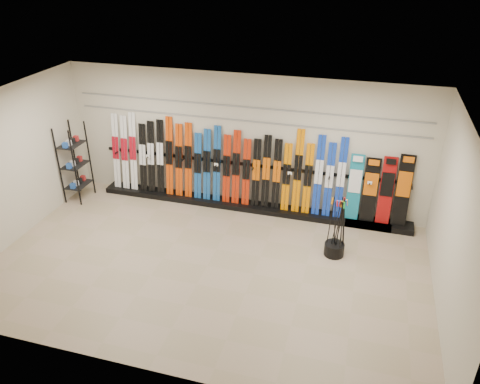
# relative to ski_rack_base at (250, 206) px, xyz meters

# --- Properties ---
(floor) EXTENTS (8.00, 8.00, 0.00)m
(floor) POSITION_rel_ski_rack_base_xyz_m (-0.22, -2.28, -0.06)
(floor) COLOR #9D8B6C
(floor) RESTS_ON ground
(back_wall) EXTENTS (8.00, 0.00, 8.00)m
(back_wall) POSITION_rel_ski_rack_base_xyz_m (-0.22, 0.22, 1.44)
(back_wall) COLOR beige
(back_wall) RESTS_ON floor
(left_wall) EXTENTS (0.00, 5.00, 5.00)m
(left_wall) POSITION_rel_ski_rack_base_xyz_m (-4.22, -2.28, 1.44)
(left_wall) COLOR beige
(left_wall) RESTS_ON floor
(right_wall) EXTENTS (0.00, 5.00, 5.00)m
(right_wall) POSITION_rel_ski_rack_base_xyz_m (3.78, -2.28, 1.44)
(right_wall) COLOR beige
(right_wall) RESTS_ON floor
(ceiling) EXTENTS (8.00, 8.00, 0.00)m
(ceiling) POSITION_rel_ski_rack_base_xyz_m (-0.22, -2.28, 2.94)
(ceiling) COLOR silver
(ceiling) RESTS_ON back_wall
(ski_rack_base) EXTENTS (8.00, 0.40, 0.12)m
(ski_rack_base) POSITION_rel_ski_rack_base_xyz_m (0.00, 0.00, 0.00)
(ski_rack_base) COLOR black
(ski_rack_base) RESTS_ON floor
(skis) EXTENTS (5.37, 0.27, 1.83)m
(skis) POSITION_rel_ski_rack_base_xyz_m (-0.71, 0.06, 0.89)
(skis) COLOR white
(skis) RESTS_ON ski_rack_base
(snowboards) EXTENTS (1.25, 0.23, 1.51)m
(snowboards) POSITION_rel_ski_rack_base_xyz_m (2.72, 0.07, 0.78)
(snowboards) COLOR #14728C
(snowboards) RESTS_ON ski_rack_base
(accessory_rack) EXTENTS (0.40, 0.60, 1.81)m
(accessory_rack) POSITION_rel_ski_rack_base_xyz_m (-3.97, -0.58, 0.85)
(accessory_rack) COLOR black
(accessory_rack) RESTS_ON floor
(pole_bin) EXTENTS (0.38, 0.38, 0.25)m
(pole_bin) POSITION_rel_ski_rack_base_xyz_m (2.00, -1.27, 0.07)
(pole_bin) COLOR black
(pole_bin) RESTS_ON floor
(ski_poles) EXTENTS (0.35, 0.29, 1.18)m
(ski_poles) POSITION_rel_ski_rack_base_xyz_m (2.04, -1.27, 0.55)
(ski_poles) COLOR black
(ski_poles) RESTS_ON pole_bin
(slatwall_rail_0) EXTENTS (7.60, 0.02, 0.03)m
(slatwall_rail_0) POSITION_rel_ski_rack_base_xyz_m (-0.22, 0.20, 1.94)
(slatwall_rail_0) COLOR gray
(slatwall_rail_0) RESTS_ON back_wall
(slatwall_rail_1) EXTENTS (7.60, 0.02, 0.03)m
(slatwall_rail_1) POSITION_rel_ski_rack_base_xyz_m (-0.22, 0.20, 2.24)
(slatwall_rail_1) COLOR gray
(slatwall_rail_1) RESTS_ON back_wall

